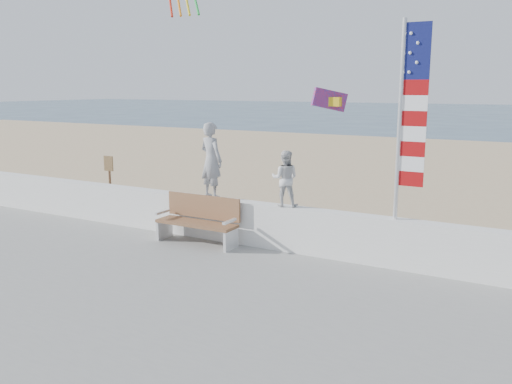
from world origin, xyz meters
TOP-DOWN VIEW (x-y plane):
  - ground at (0.00, 0.00)m, footprint 220.00×220.00m
  - sand at (0.00, 9.00)m, footprint 90.00×40.00m
  - seawall at (0.00, 2.00)m, footprint 30.00×0.35m
  - adult at (-1.01, 2.00)m, footprint 0.67×0.53m
  - child at (0.75, 2.00)m, footprint 0.65×0.58m
  - bench at (-1.04, 1.55)m, footprint 1.80×0.57m
  - flag at (3.10, 2.00)m, footprint 0.50×0.08m
  - parafoil_kite at (0.37, 5.30)m, footprint 0.87×0.69m
  - sign at (-5.48, 3.54)m, footprint 0.32×0.07m

SIDE VIEW (x-z plane):
  - ground at x=0.00m, z-range 0.00..0.00m
  - sand at x=0.00m, z-range 0.00..0.08m
  - seawall at x=0.00m, z-range 0.18..1.08m
  - bench at x=-1.04m, z-range 0.19..1.19m
  - sign at x=-5.48m, z-range 0.21..1.67m
  - child at x=0.75m, z-range 1.08..2.20m
  - adult at x=-1.01m, z-range 1.08..2.70m
  - flag at x=3.10m, z-range 1.24..4.74m
  - parafoil_kite at x=0.37m, z-range 2.80..3.42m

